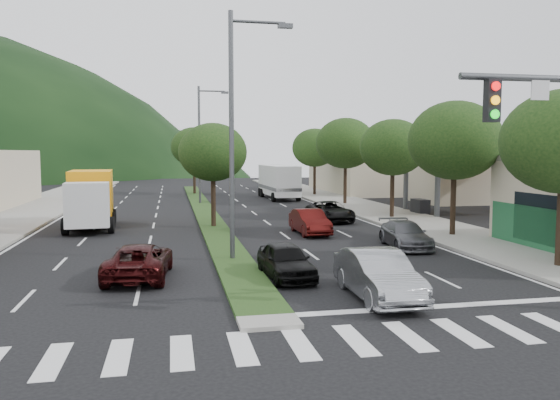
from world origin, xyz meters
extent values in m
plane|color=black|center=(0.00, 0.00, 0.00)|extent=(160.00, 160.00, 0.00)
cube|color=gray|center=(12.50, 25.00, 0.07)|extent=(5.00, 90.00, 0.15)
cube|color=gray|center=(-13.00, 25.00, 0.07)|extent=(6.00, 90.00, 0.15)
cube|color=#1E3D16|center=(0.00, 28.00, 0.06)|extent=(1.60, 56.00, 0.12)
cube|color=silver|center=(0.00, -2.00, 0.01)|extent=(19.00, 2.20, 0.01)
cube|color=black|center=(5.40, -1.65, 5.70)|extent=(0.35, 0.25, 1.05)
cube|color=silver|center=(19.00, 22.00, 5.00)|extent=(12.00, 8.00, 0.50)
cube|color=orange|center=(19.00, 22.00, 4.65)|extent=(12.20, 8.20, 0.50)
cylinder|color=#47494C|center=(15.00, 19.50, 2.30)|extent=(0.36, 0.36, 4.60)
cylinder|color=#47494C|center=(23.00, 19.50, 2.30)|extent=(0.36, 0.36, 4.60)
cylinder|color=#47494C|center=(15.00, 24.50, 2.30)|extent=(0.36, 0.36, 4.60)
cylinder|color=#47494C|center=(23.00, 24.50, 2.30)|extent=(0.36, 0.36, 4.60)
cube|color=black|center=(15.00, 22.00, 0.55)|extent=(0.80, 1.60, 1.10)
cube|color=black|center=(23.00, 22.00, 0.55)|extent=(0.80, 1.60, 1.10)
cube|color=#B8AB92|center=(19.50, 44.00, 2.60)|extent=(10.00, 16.00, 5.20)
cylinder|color=black|center=(12.00, 4.00, 1.97)|extent=(0.28, 0.28, 3.64)
cylinder|color=black|center=(12.00, 12.00, 2.05)|extent=(0.28, 0.28, 3.81)
ellipsoid|color=black|center=(12.00, 12.00, 5.05)|extent=(4.80, 4.80, 4.08)
cylinder|color=black|center=(12.00, 20.00, 1.94)|extent=(0.28, 0.28, 3.58)
ellipsoid|color=black|center=(12.00, 20.00, 4.76)|extent=(4.40, 4.40, 3.74)
cylinder|color=black|center=(12.00, 30.00, 2.11)|extent=(0.28, 0.28, 3.92)
ellipsoid|color=black|center=(12.00, 30.00, 5.19)|extent=(5.00, 5.00, 4.25)
cylinder|color=black|center=(12.00, 40.00, 2.00)|extent=(0.28, 0.28, 3.70)
ellipsoid|color=black|center=(12.00, 40.00, 4.90)|extent=(4.60, 4.60, 3.91)
cylinder|color=black|center=(0.00, 18.00, 1.80)|extent=(0.28, 0.28, 3.36)
ellipsoid|color=black|center=(0.00, 18.00, 4.44)|extent=(4.00, 4.00, 3.40)
cylinder|color=black|center=(0.00, 44.00, 2.02)|extent=(0.28, 0.28, 3.81)
ellipsoid|color=black|center=(0.00, 44.00, 5.02)|extent=(4.80, 4.80, 4.08)
cylinder|color=#47494C|center=(0.00, 8.00, 5.00)|extent=(0.20, 0.20, 10.00)
cylinder|color=#47494C|center=(1.10, 8.00, 9.60)|extent=(2.20, 0.12, 0.12)
cube|color=#47494C|center=(2.20, 8.00, 9.50)|extent=(0.60, 0.25, 0.18)
cylinder|color=#47494C|center=(0.00, 33.00, 5.00)|extent=(0.20, 0.20, 10.00)
cylinder|color=#47494C|center=(1.10, 33.00, 9.60)|extent=(2.20, 0.12, 0.12)
cube|color=#47494C|center=(2.20, 33.00, 9.50)|extent=(0.60, 0.25, 0.18)
imported|color=#929499|center=(3.69, 1.38, 0.73)|extent=(1.59, 4.44, 1.46)
imported|color=black|center=(-3.57, 5.59, 0.62)|extent=(2.44, 4.60, 1.23)
imported|color=black|center=(1.50, 4.54, 0.62)|extent=(1.74, 3.76, 1.25)
imported|color=#4A4A4F|center=(8.25, 9.54, 0.61)|extent=(2.16, 4.34, 1.21)
imported|color=#4B0E0C|center=(4.95, 14.54, 0.67)|extent=(1.53, 4.09, 1.33)
imported|color=black|center=(7.58, 19.54, 0.64)|extent=(2.42, 4.76, 1.29)
cube|color=silver|center=(-6.82, 16.38, 1.65)|extent=(2.37, 1.81, 2.37)
cube|color=#FA9E0D|center=(-7.11, 20.17, 1.75)|extent=(2.69, 4.49, 3.19)
cube|color=black|center=(-7.05, 19.35, 0.46)|extent=(2.51, 6.11, 0.31)
cylinder|color=black|center=(-5.67, 16.90, 0.46)|extent=(0.38, 0.95, 0.93)
cylinder|color=black|center=(-8.03, 16.72, 0.46)|extent=(0.38, 0.95, 0.93)
cylinder|color=black|center=(-5.84, 19.14, 0.46)|extent=(0.38, 0.95, 0.93)
cylinder|color=black|center=(-8.20, 18.95, 0.46)|extent=(0.38, 0.95, 0.93)
cylinder|color=black|center=(-6.00, 21.17, 0.46)|extent=(0.38, 0.95, 0.93)
cylinder|color=black|center=(-8.36, 20.99, 0.46)|extent=(0.38, 0.95, 0.93)
cube|color=white|center=(7.67, 37.09, 1.80)|extent=(2.56, 8.37, 2.77)
cube|color=#5E5E63|center=(7.67, 37.09, 1.11)|extent=(2.62, 8.37, 0.32)
cylinder|color=black|center=(6.42, 40.37, 0.41)|extent=(0.35, 0.84, 0.83)
cylinder|color=black|center=(8.72, 40.45, 0.41)|extent=(0.35, 0.84, 0.83)
cylinder|color=black|center=(6.45, 39.38, 0.41)|extent=(0.35, 0.84, 0.83)
cylinder|color=black|center=(8.75, 39.45, 0.41)|extent=(0.35, 0.84, 0.83)
cylinder|color=black|center=(6.61, 34.07, 0.41)|extent=(0.35, 0.84, 0.83)
cylinder|color=black|center=(8.92, 34.14, 0.41)|extent=(0.35, 0.84, 0.83)
camera|label=1|loc=(-2.41, -13.98, 4.43)|focal=35.00mm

